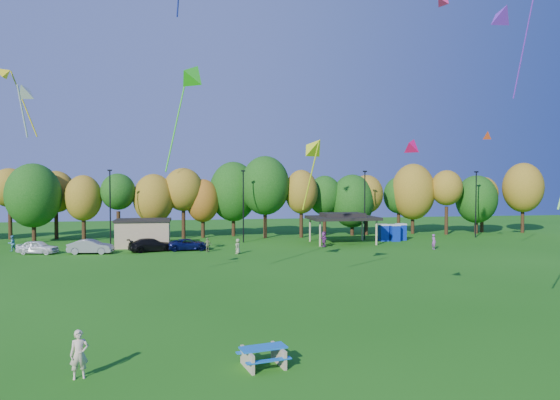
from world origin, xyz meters
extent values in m
plane|color=#19600F|center=(0.00, 0.00, 0.00)|extent=(160.00, 160.00, 0.00)
cylinder|color=black|center=(-28.03, 48.93, 2.06)|extent=(0.50, 0.50, 4.12)
ellipsoid|color=olive|center=(-28.03, 48.93, 6.86)|extent=(4.78, 4.78, 5.18)
cylinder|color=black|center=(-23.75, 44.20, 1.78)|extent=(0.50, 0.50, 3.56)
ellipsoid|color=#144C0F|center=(-23.75, 44.20, 5.94)|extent=(6.62, 6.62, 8.00)
cylinder|color=black|center=(-22.13, 48.25, 1.90)|extent=(0.50, 0.50, 3.79)
ellipsoid|color=olive|center=(-22.13, 48.25, 6.32)|extent=(4.94, 4.94, 5.58)
cylinder|color=black|center=(-18.02, 45.01, 1.67)|extent=(0.50, 0.50, 3.34)
ellipsoid|color=olive|center=(-18.02, 45.01, 5.56)|extent=(4.61, 4.61, 5.88)
cylinder|color=black|center=(-13.72, 44.85, 1.91)|extent=(0.50, 0.50, 3.82)
ellipsoid|color=#144C0F|center=(-13.72, 44.85, 6.36)|extent=(4.43, 4.43, 4.73)
cylinder|color=black|center=(-9.30, 45.50, 1.63)|extent=(0.50, 0.50, 3.25)
ellipsoid|color=olive|center=(-9.30, 45.50, 5.42)|extent=(5.33, 5.33, 6.53)
cylinder|color=black|center=(-5.45, 46.07, 1.98)|extent=(0.50, 0.50, 3.96)
ellipsoid|color=olive|center=(-5.45, 46.07, 6.61)|extent=(5.31, 5.31, 5.82)
cylinder|color=black|center=(-2.85, 46.34, 1.52)|extent=(0.50, 0.50, 3.05)
ellipsoid|color=#995914|center=(-2.85, 46.34, 5.08)|extent=(4.54, 4.54, 5.87)
cylinder|color=black|center=(1.42, 47.53, 1.89)|extent=(0.50, 0.50, 3.77)
ellipsoid|color=#144C0F|center=(1.42, 47.53, 6.29)|extent=(6.69, 6.69, 8.35)
cylinder|color=black|center=(5.46, 44.54, 2.14)|extent=(0.50, 0.50, 4.28)
ellipsoid|color=#144C0F|center=(5.46, 44.54, 7.14)|extent=(6.64, 6.64, 8.01)
cylinder|color=black|center=(10.41, 44.21, 1.88)|extent=(0.50, 0.50, 3.76)
ellipsoid|color=olive|center=(10.41, 44.21, 6.27)|extent=(4.49, 4.49, 6.02)
cylinder|color=black|center=(14.29, 46.25, 1.72)|extent=(0.50, 0.50, 3.43)
ellipsoid|color=#144C0F|center=(14.29, 46.25, 5.72)|extent=(4.77, 4.77, 5.63)
cylinder|color=black|center=(18.11, 45.40, 1.48)|extent=(0.50, 0.50, 2.95)
ellipsoid|color=#144C0F|center=(18.11, 45.40, 4.92)|extent=(6.14, 6.14, 7.54)
cylinder|color=black|center=(20.39, 45.86, 1.76)|extent=(0.50, 0.50, 3.52)
ellipsoid|color=olive|center=(20.39, 45.86, 5.87)|extent=(4.78, 4.78, 5.53)
cylinder|color=black|center=(26.06, 47.51, 1.69)|extent=(0.50, 0.50, 3.39)
ellipsoid|color=#144C0F|center=(26.06, 47.51, 5.64)|extent=(4.54, 4.54, 5.46)
cylinder|color=black|center=(27.70, 46.23, 1.86)|extent=(0.50, 0.50, 3.72)
ellipsoid|color=olive|center=(27.70, 46.23, 6.20)|extent=(6.32, 6.32, 8.24)
cylinder|color=black|center=(31.99, 44.27, 2.03)|extent=(0.50, 0.50, 4.06)
ellipsoid|color=olive|center=(31.99, 44.27, 6.77)|extent=(4.50, 4.50, 5.13)
cylinder|color=black|center=(37.07, 44.81, 1.53)|extent=(0.50, 0.50, 3.05)
ellipsoid|color=#144C0F|center=(37.07, 44.81, 5.09)|extent=(5.97, 5.97, 7.05)
cylinder|color=black|center=(38.98, 46.35, 1.78)|extent=(0.50, 0.50, 3.55)
ellipsoid|color=olive|center=(38.98, 46.35, 5.92)|extent=(4.60, 4.60, 4.99)
cylinder|color=black|center=(44.51, 44.51, 2.03)|extent=(0.50, 0.50, 4.07)
ellipsoid|color=olive|center=(44.51, 44.51, 6.78)|extent=(5.83, 5.83, 7.42)
cylinder|color=black|center=(-14.00, 40.00, 4.50)|extent=(0.16, 0.16, 9.00)
cube|color=black|center=(-14.00, 40.00, 9.00)|extent=(0.50, 0.25, 0.18)
cylinder|color=black|center=(2.00, 40.00, 4.50)|extent=(0.16, 0.16, 9.00)
cube|color=black|center=(2.00, 40.00, 9.00)|extent=(0.50, 0.25, 0.18)
cylinder|color=black|center=(18.00, 40.00, 4.50)|extent=(0.16, 0.16, 9.00)
cube|color=black|center=(18.00, 40.00, 9.00)|extent=(0.50, 0.25, 0.18)
cylinder|color=black|center=(34.00, 40.00, 4.50)|extent=(0.16, 0.16, 9.00)
cube|color=black|center=(34.00, 40.00, 9.00)|extent=(0.50, 0.25, 0.18)
cube|color=tan|center=(-10.00, 38.00, 1.50)|extent=(6.00, 4.00, 3.00)
cube|color=black|center=(-10.00, 38.00, 3.12)|extent=(6.30, 4.30, 0.25)
cylinder|color=tan|center=(10.50, 34.50, 1.50)|extent=(0.24, 0.24, 3.00)
cylinder|color=tan|center=(17.50, 34.50, 1.50)|extent=(0.24, 0.24, 3.00)
cylinder|color=tan|center=(10.50, 39.50, 1.50)|extent=(0.24, 0.24, 3.00)
cylinder|color=tan|center=(17.50, 39.50, 1.50)|extent=(0.24, 0.24, 3.00)
cube|color=black|center=(14.00, 37.00, 3.15)|extent=(8.20, 6.20, 0.35)
cube|color=black|center=(14.00, 37.00, 3.55)|extent=(5.00, 3.50, 0.45)
cube|color=#0D2BA9|center=(19.97, 38.33, 1.00)|extent=(1.10, 1.10, 2.00)
cube|color=silver|center=(19.97, 38.33, 2.09)|extent=(1.15, 1.15, 0.18)
cube|color=#0D2BA9|center=(21.27, 37.82, 1.00)|extent=(1.10, 1.10, 2.00)
cube|color=silver|center=(21.27, 37.82, 2.09)|extent=(1.15, 1.15, 0.18)
cube|color=#0D2BA9|center=(22.57, 38.80, 1.00)|extent=(1.10, 1.10, 2.00)
cube|color=silver|center=(22.57, 38.80, 2.09)|extent=(1.15, 1.15, 0.18)
cube|color=tan|center=(-2.42, -2.46, 0.38)|extent=(0.43, 1.51, 0.75)
cube|color=tan|center=(-1.09, -2.19, 0.38)|extent=(0.43, 1.51, 0.75)
cube|color=blue|center=(-1.76, -2.33, 0.79)|extent=(2.01, 1.15, 0.06)
cube|color=blue|center=(-1.63, -2.96, 0.46)|extent=(1.90, 0.63, 0.05)
cube|color=blue|center=(-1.89, -1.69, 0.46)|extent=(1.90, 0.63, 0.05)
imported|color=beige|center=(-8.89, -2.29, 0.94)|extent=(0.77, 0.60, 1.88)
imported|color=white|center=(-20.46, 33.88, 0.71)|extent=(4.48, 2.67, 1.43)
imported|color=gray|center=(-14.96, 32.96, 0.76)|extent=(4.75, 2.13, 1.51)
imported|color=#0B1044|center=(-4.73, 33.93, 0.64)|extent=(4.68, 2.34, 1.27)
imported|color=black|center=(-8.76, 33.61, 0.72)|extent=(5.38, 3.50, 1.45)
imported|color=#529AB4|center=(-23.88, 36.61, 0.86)|extent=(1.03, 1.06, 1.72)
imported|color=#803682|center=(10.80, 33.99, 0.91)|extent=(0.82, 1.75, 1.81)
imported|color=#954B9F|center=(22.44, 29.71, 0.86)|extent=(0.47, 0.67, 1.72)
imported|color=#909A69|center=(0.34, 30.03, 0.80)|extent=(0.82, 0.93, 1.60)
imported|color=#7A8753|center=(-2.74, 32.12, 0.78)|extent=(0.98, 0.80, 1.56)
cone|color=#CEE217|center=(4.40, 13.14, 10.19)|extent=(2.33, 2.56, 2.10)
cylinder|color=#CEE217|center=(3.72, 11.80, 7.94)|extent=(0.90, 1.65, 4.73)
cone|color=red|center=(27.42, 27.41, 12.79)|extent=(1.48, 1.67, 1.37)
cone|color=#7F29DA|center=(21.64, 16.49, 21.93)|extent=(2.14, 2.66, 2.52)
cylinder|color=#7F29DA|center=(21.90, 14.11, 18.33)|extent=(0.40, 2.82, 7.55)
cone|color=silver|center=(-14.06, 8.98, 12.89)|extent=(1.24, 1.50, 1.37)
cylinder|color=silver|center=(-13.91, 8.10, 11.54)|extent=(0.29, 1.12, 2.85)
cone|color=#30D21C|center=(-4.35, 11.05, 14.68)|extent=(2.67, 2.82, 2.24)
cylinder|color=#30D21C|center=(-5.55, 12.77, 11.53)|extent=(1.50, 2.10, 6.61)
cone|color=gold|center=(-17.93, 16.77, 15.47)|extent=(1.29, 0.99, 1.29)
cylinder|color=gold|center=(-16.43, 16.80, 13.22)|extent=(1.81, 0.13, 4.73)
cone|color=#FF0E5E|center=(6.89, 2.37, 9.55)|extent=(1.49, 1.51, 1.22)
camera|label=1|loc=(-4.71, -22.27, 7.53)|focal=32.00mm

